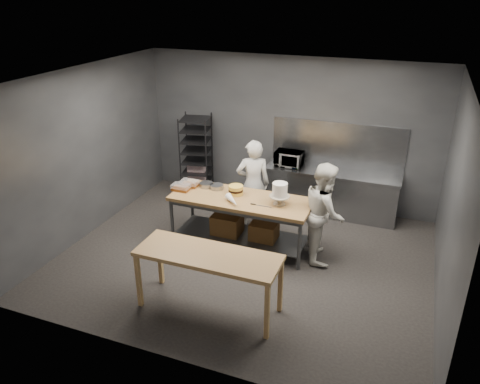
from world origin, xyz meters
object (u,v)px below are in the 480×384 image
Objects in this scene: work_table at (242,216)px; frosted_cake_stand at (280,191)px; speed_rack at (196,157)px; near_counter at (208,259)px; chef_right at (324,212)px; chef_behind at (253,184)px; layer_cake at (236,190)px; microwave at (289,159)px.

frosted_cake_stand reaches higher than work_table.
speed_rack is (-1.70, 1.74, 0.28)m from work_table.
speed_rack reaches higher than near_counter.
chef_right is 0.80m from frosted_cake_stand.
speed_rack is at bearing 46.02° from chef_right.
chef_behind reaches higher than near_counter.
work_table is 9.53× the size of layer_cake.
work_table is 0.83m from chef_behind.
frosted_cake_stand is at bearing 109.02° from chef_behind.
near_counter is 1.17× the size of chef_behind.
chef_behind is 1.12m from frosted_cake_stand.
work_table is 1.82m from near_counter.
chef_right reaches higher than near_counter.
near_counter is 4.01m from speed_rack.
speed_rack is at bearing -177.72° from microwave.
frosted_cake_stand is at bearing -79.04° from microwave.
frosted_cake_stand is (-0.72, -0.14, 0.32)m from chef_right.
frosted_cake_stand is at bearing -36.44° from speed_rack.
layer_cake is (-0.15, 0.11, 0.43)m from work_table.
near_counter is 3.69× the size of microwave.
chef_behind is at bearing 95.94° from near_counter.
near_counter is at bearing -79.70° from layer_cake.
speed_rack is 1.89m from chef_behind.
work_table is at bearing 79.09° from chef_right.
microwave is at bearing 74.82° from layer_cake.
microwave is at bearing 16.07° from chef_right.
chef_right reaches higher than work_table.
speed_rack is 2.95m from frosted_cake_stand.
near_counter is 3.62m from microwave.
frosted_cake_stand reaches higher than near_counter.
near_counter is at bearing -61.81° from speed_rack.
near_counter is 2.27m from chef_right.
chef_right is 4.44× the size of frosted_cake_stand.
chef_behind is 0.69m from layer_cake.
layer_cake is (1.55, -1.63, 0.14)m from speed_rack.
speed_rack reaches higher than microwave.
speed_rack is (-1.89, 3.53, 0.04)m from near_counter.
chef_behind is at bearing -110.23° from microwave.
work_table is 6.34× the size of frosted_cake_stand.
speed_rack reaches higher than chef_right.
speed_rack is at bearing 134.30° from work_table.
chef_behind reaches higher than work_table.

